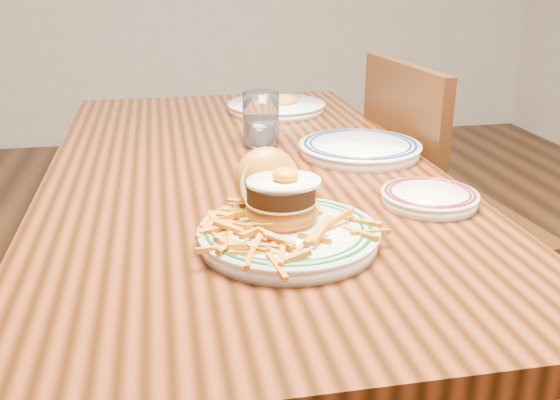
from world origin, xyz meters
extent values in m
cube|color=black|center=(0.00, 0.00, 0.72)|extent=(0.85, 1.60, 0.05)
cylinder|color=black|center=(-0.36, 0.74, 0.35)|extent=(0.07, 0.07, 0.70)
cylinder|color=black|center=(0.36, 0.74, 0.35)|extent=(0.07, 0.07, 0.70)
cylinder|color=#3D1D0C|center=(-0.59, -0.01, 0.22)|extent=(0.04, 0.04, 0.43)
cube|color=#3D1D0C|center=(0.65, 0.20, 0.45)|extent=(0.47, 0.47, 0.04)
cube|color=#3D1D0C|center=(0.45, 0.19, 0.70)|extent=(0.07, 0.44, 0.47)
cylinder|color=#3D1D0C|center=(0.82, 0.41, 0.21)|extent=(0.04, 0.04, 0.43)
cylinder|color=#3D1D0C|center=(0.44, 0.37, 0.21)|extent=(0.04, 0.04, 0.43)
cylinder|color=#3D1D0C|center=(0.85, 0.03, 0.21)|extent=(0.04, 0.04, 0.43)
cylinder|color=#3D1D0C|center=(0.48, 0.00, 0.21)|extent=(0.04, 0.04, 0.43)
cylinder|color=silver|center=(0.02, -0.43, 0.76)|extent=(0.29, 0.29, 0.02)
cylinder|color=silver|center=(0.02, -0.43, 0.78)|extent=(0.29, 0.29, 0.01)
torus|color=#0C4616|center=(0.02, -0.43, 0.78)|extent=(0.27, 0.27, 0.01)
torus|color=#0C4616|center=(0.02, -0.43, 0.78)|extent=(0.24, 0.24, 0.01)
ellipsoid|color=#A25514|center=(0.01, -0.39, 0.79)|extent=(0.12, 0.12, 0.06)
cylinder|color=#D3B784|center=(0.01, -0.39, 0.81)|extent=(0.12, 0.12, 0.00)
cylinder|color=black|center=(0.01, -0.39, 0.83)|extent=(0.11, 0.11, 0.03)
ellipsoid|color=white|center=(0.02, -0.39, 0.85)|extent=(0.12, 0.10, 0.01)
ellipsoid|color=orange|center=(0.02, -0.40, 0.86)|extent=(0.04, 0.04, 0.02)
ellipsoid|color=#A25514|center=(0.00, -0.32, 0.83)|extent=(0.13, 0.11, 0.13)
cylinder|color=#D3B784|center=(0.00, -0.34, 0.82)|extent=(0.11, 0.05, 0.10)
cylinder|color=silver|center=(0.31, -0.30, 0.76)|extent=(0.18, 0.18, 0.02)
cylinder|color=silver|center=(0.31, -0.30, 0.77)|extent=(0.18, 0.18, 0.01)
torus|color=#55131D|center=(0.31, -0.30, 0.77)|extent=(0.17, 0.17, 0.01)
torus|color=#55131D|center=(0.31, -0.30, 0.77)|extent=(0.15, 0.15, 0.01)
cube|color=silver|center=(0.33, -0.29, 0.77)|extent=(0.10, 0.08, 0.00)
cylinder|color=silver|center=(0.28, 0.03, 0.76)|extent=(0.28, 0.28, 0.02)
cylinder|color=silver|center=(0.28, 0.03, 0.77)|extent=(0.29, 0.29, 0.01)
torus|color=#0D1645|center=(0.28, 0.03, 0.78)|extent=(0.27, 0.27, 0.01)
torus|color=#0D1645|center=(0.28, 0.03, 0.78)|extent=(0.24, 0.24, 0.01)
cylinder|color=white|center=(0.07, 0.15, 0.82)|extent=(0.09, 0.09, 0.13)
cylinder|color=silver|center=(0.07, 0.15, 0.79)|extent=(0.08, 0.08, 0.06)
cylinder|color=silver|center=(0.17, 0.52, 0.76)|extent=(0.29, 0.29, 0.02)
cylinder|color=silver|center=(0.17, 0.52, 0.77)|extent=(0.30, 0.30, 0.01)
ellipsoid|color=#AF7F32|center=(0.17, 0.52, 0.78)|extent=(0.13, 0.11, 0.04)
camera|label=1|loc=(-0.17, -1.32, 1.18)|focal=40.00mm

